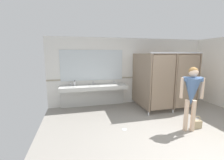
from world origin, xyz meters
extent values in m
cube|color=gray|center=(0.00, 0.00, -0.05)|extent=(6.70, 6.78, 0.10)
cube|color=silver|center=(0.00, 3.15, 1.31)|extent=(6.70, 0.12, 2.62)
cube|color=#9E937F|center=(0.00, 3.08, 1.05)|extent=(6.70, 0.01, 0.06)
cube|color=silver|center=(-1.67, 2.78, 0.78)|extent=(2.46, 0.57, 0.14)
cube|color=silver|center=(-1.67, 3.03, 0.35)|extent=(2.46, 0.08, 0.71)
cube|color=#ADADA8|center=(-2.49, 2.75, 0.80)|extent=(0.42, 0.32, 0.11)
cylinder|color=silver|center=(-2.49, 2.98, 0.90)|extent=(0.04, 0.04, 0.11)
cylinder|color=silver|center=(-2.49, 2.92, 0.95)|extent=(0.03, 0.11, 0.03)
sphere|color=silver|center=(-2.42, 2.99, 0.88)|extent=(0.04, 0.04, 0.04)
cube|color=#ADADA8|center=(-1.67, 2.75, 0.80)|extent=(0.42, 0.32, 0.11)
cylinder|color=silver|center=(-1.67, 2.98, 0.90)|extent=(0.04, 0.04, 0.11)
cylinder|color=silver|center=(-1.67, 2.92, 0.95)|extent=(0.03, 0.11, 0.03)
sphere|color=silver|center=(-1.60, 2.99, 0.88)|extent=(0.04, 0.04, 0.04)
cube|color=#ADADA8|center=(-0.85, 2.75, 0.80)|extent=(0.42, 0.32, 0.11)
cylinder|color=silver|center=(-0.85, 2.98, 0.90)|extent=(0.04, 0.04, 0.11)
cylinder|color=silver|center=(-0.85, 2.92, 0.95)|extent=(0.03, 0.11, 0.03)
sphere|color=silver|center=(-0.78, 2.99, 0.88)|extent=(0.04, 0.04, 0.04)
cube|color=silver|center=(-1.67, 3.08, 1.57)|extent=(2.36, 0.02, 1.15)
cube|color=#84705B|center=(-0.02, 2.30, 1.07)|extent=(0.03, 1.54, 1.89)
cylinder|color=silver|center=(-0.02, 1.59, 0.06)|extent=(0.05, 0.05, 0.12)
cube|color=#84705B|center=(0.89, 2.30, 1.07)|extent=(0.03, 1.54, 1.89)
cylinder|color=silver|center=(0.89, 1.59, 0.06)|extent=(0.05, 0.05, 0.12)
cube|color=#84705B|center=(1.81, 2.30, 1.07)|extent=(0.03, 1.54, 1.89)
cylinder|color=silver|center=(1.81, 1.59, 0.06)|extent=(0.05, 0.05, 0.12)
cube|color=#84705B|center=(0.43, 1.56, 1.07)|extent=(0.84, 0.06, 1.79)
cube|color=#84705B|center=(1.35, 1.56, 1.07)|extent=(0.84, 0.04, 1.79)
cube|color=#B7BABF|center=(0.89, 1.56, 2.03)|extent=(1.89, 0.04, 0.04)
cylinder|color=beige|center=(0.61, 0.39, 0.41)|extent=(0.11, 0.11, 0.83)
cylinder|color=beige|center=(0.44, 0.44, 0.41)|extent=(0.11, 0.11, 0.83)
cone|color=#4C6B99|center=(0.52, 0.41, 1.06)|extent=(0.50, 0.50, 0.70)
cube|color=#4C6B99|center=(0.52, 0.41, 1.38)|extent=(0.47, 0.29, 0.10)
cylinder|color=beige|center=(0.77, 0.34, 1.15)|extent=(0.08, 0.08, 0.53)
cylinder|color=beige|center=(0.28, 0.49, 1.15)|extent=(0.08, 0.08, 0.53)
sphere|color=beige|center=(0.52, 0.41, 1.55)|extent=(0.22, 0.22, 0.22)
sphere|color=olive|center=(0.53, 0.42, 1.57)|extent=(0.23, 0.23, 0.23)
cube|color=tan|center=(0.83, 0.46, 0.11)|extent=(0.26, 0.11, 0.22)
torus|color=tan|center=(0.83, 0.46, 0.26)|extent=(0.20, 0.02, 0.20)
cylinder|color=white|center=(-2.35, 2.95, 0.92)|extent=(0.07, 0.07, 0.15)
cylinder|color=black|center=(-2.35, 2.95, 1.02)|extent=(0.03, 0.03, 0.04)
cylinder|color=#B7BABF|center=(-1.11, 0.87, 0.00)|extent=(0.14, 0.14, 0.01)
camera|label=1|loc=(-2.36, -2.78, 2.00)|focal=24.69mm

